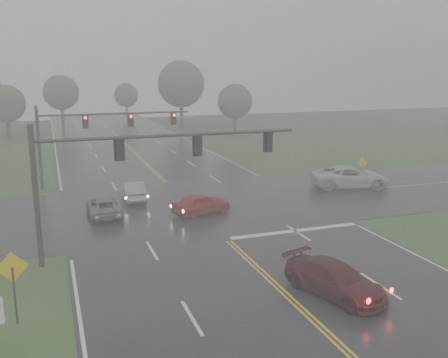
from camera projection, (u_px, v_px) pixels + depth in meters
name	position (u px, v px, depth m)	size (l,w,h in m)	color
main_road	(199.00, 214.00, 34.37)	(18.00, 160.00, 0.02)	black
cross_street	(191.00, 206.00, 36.21)	(120.00, 14.00, 0.02)	black
stop_bar	(295.00, 231.00, 30.68)	(8.50, 0.50, 0.01)	silver
sedan_maroon	(334.00, 295.00, 22.11)	(2.01, 4.94, 1.44)	#3D0B0D
sedan_red	(201.00, 214.00, 34.35)	(1.67, 4.15, 1.41)	#A0110E
sedan_silver	(133.00, 200.00, 37.98)	(1.53, 4.38, 1.44)	gray
car_grey	(104.00, 216.00, 33.92)	(2.10, 4.55, 1.26)	slate
pickup_white	(350.00, 187.00, 41.95)	(2.96, 6.43, 1.79)	silver
signal_gantry_near	(124.00, 162.00, 25.59)	(14.02, 0.32, 7.22)	black
signal_gantry_far	(88.00, 129.00, 41.47)	(12.65, 0.35, 6.87)	black
sign_diamond_west	(13.00, 276.00, 19.20)	(1.23, 0.23, 2.96)	black
sign_diamond_east	(362.00, 166.00, 42.11)	(1.06, 0.11, 2.55)	black
tree_nw_a	(6.00, 104.00, 68.55)	(5.19, 5.19, 7.63)	#352922
tree_ne_a	(181.00, 84.00, 80.28)	(7.52, 7.52, 11.05)	#352922
tree_n_mid	(61.00, 92.00, 84.54)	(5.95, 5.95, 8.74)	#352922
tree_e_near	(235.00, 102.00, 73.56)	(5.15, 5.15, 7.56)	#352922
tree_n_far	(126.00, 95.00, 98.33)	(4.75, 4.75, 6.98)	#352922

